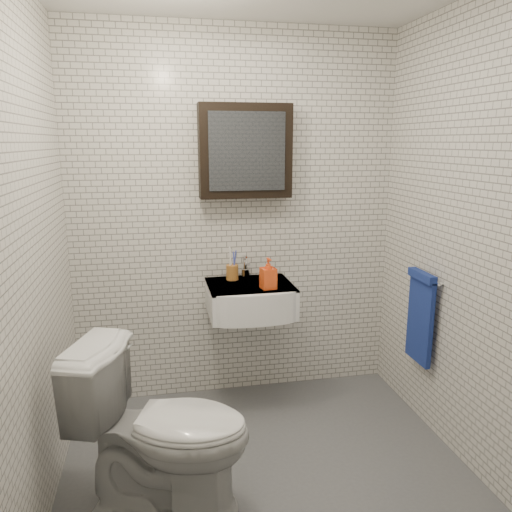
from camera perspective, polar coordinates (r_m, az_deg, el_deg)
name	(u,v)px	position (r m, az deg, el deg)	size (l,w,h in m)	color
ground	(268,473)	(2.95, 1.39, -23.54)	(2.20, 2.00, 0.01)	#53565B
room_shell	(270,205)	(2.39, 1.58, 5.87)	(2.22, 2.02, 2.51)	silver
washbasin	(251,300)	(3.26, -0.55, -4.99)	(0.55, 0.50, 0.20)	white
faucet	(246,268)	(3.40, -1.19, -1.41)	(0.06, 0.20, 0.15)	silver
mirror_cabinet	(245,151)	(3.29, -1.24, 11.88)	(0.60, 0.15, 0.60)	black
towel_rail	(421,313)	(3.27, 18.29, -6.24)	(0.09, 0.30, 0.58)	silver
toothbrush_cup	(232,272)	(3.37, -2.73, -1.78)	(0.09, 0.09, 0.22)	#A06428
soap_bottle	(268,273)	(3.15, 1.41, -2.00)	(0.09, 0.09, 0.20)	#EC5618
toilet	(164,429)	(2.56, -10.50, -18.84)	(0.47, 0.83, 0.84)	silver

